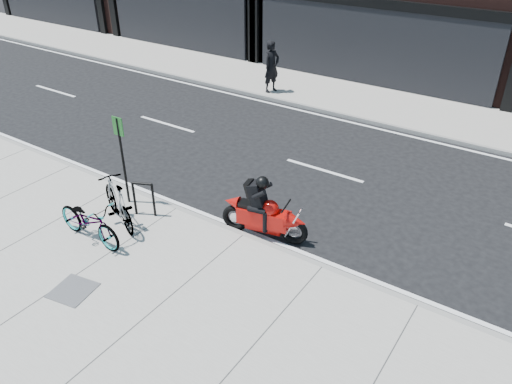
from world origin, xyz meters
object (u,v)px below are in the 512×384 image
Objects in this scene: bicycle_rear at (118,202)px; pedestrian at (272,67)px; bike_rack at (144,196)px; sign_post at (122,153)px; motorcycle at (268,214)px; bicycle_front at (89,221)px; utility_grate at (73,290)px.

pedestrian is (-1.97, 9.66, 0.42)m from bicycle_rear.
sign_post is (-0.78, 0.20, 0.83)m from bike_rack.
bicycle_rear is (-0.25, -0.56, 0.04)m from bike_rack.
bicycle_rear is 3.45m from motorcycle.
pedestrian is at bearing 12.34° from bicycle_front.
bike_rack is 1.42m from bicycle_front.
sign_post is at bearing -156.88° from pedestrian.
sign_post reaches higher than bicycle_rear.
bicycle_front is (-0.26, -1.39, -0.02)m from bike_rack.
utility_grate is (0.74, -2.73, -0.51)m from bike_rack.
motorcycle is 2.74× the size of utility_grate.
pedestrian reaches higher than bicycle_front.
bicycle_front is at bearing -75.04° from sign_post.
bicycle_rear is 1.21m from sign_post.
motorcycle is 1.05× the size of pedestrian.
bike_rack reaches higher than utility_grate.
utility_grate is (2.97, -11.83, -0.97)m from pedestrian.
bike_rack is at bearing 179.54° from bicycle_rear.
bike_rack is 0.48× the size of bicycle_rear.
bike_rack is 1.15m from sign_post.
bicycle_rear is 0.95× the size of pedestrian.
pedestrian reaches higher than utility_grate.
motorcycle is 0.91× the size of sign_post.
motorcycle is at bearing 19.96° from bike_rack.
sign_post is at bearing 165.59° from bike_rack.
motorcycle is at bearing -50.10° from bicycle_front.
motorcycle is at bearing 9.80° from sign_post.
bicycle_front is 0.93× the size of motorcycle.
pedestrian is 12.23m from utility_grate.
sign_post is at bearing 117.44° from utility_grate.
bicycle_rear is 2.45m from utility_grate.
motorcycle is (3.07, 2.41, -0.00)m from bicycle_front.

